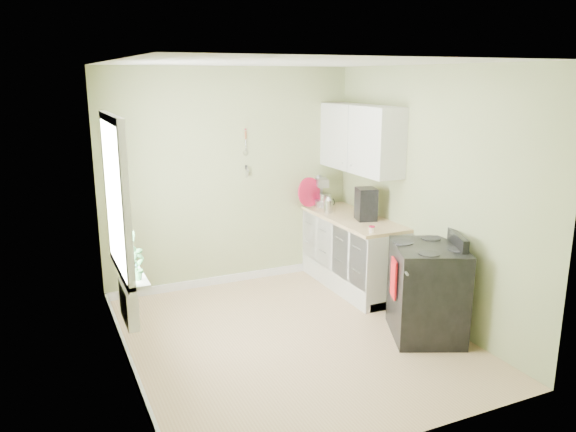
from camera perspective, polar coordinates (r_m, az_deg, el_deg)
name	(u,v)px	position (r m, az deg, el deg)	size (l,w,h in m)	color
floor	(292,339)	(5.82, 0.41, -12.43)	(3.20, 3.60, 0.02)	tan
ceiling	(293,61)	(5.21, 0.47, 15.42)	(3.20, 3.60, 0.02)	white
wall_back	(230,178)	(7.00, -5.87, 3.82)	(3.20, 0.02, 2.70)	tan
wall_left	(119,227)	(4.91, -16.82, -1.12)	(0.02, 3.60, 2.70)	tan
wall_right	(428,195)	(6.20, 14.06, 2.13)	(0.02, 3.60, 2.70)	tan
base_cabinets	(353,254)	(7.05, 6.57, -3.81)	(0.60, 1.60, 0.87)	white
countertop	(353,218)	(6.92, 6.61, -0.23)	(0.64, 1.60, 0.04)	#DFBD88
upper_cabinets	(360,138)	(6.90, 7.37, 7.82)	(0.35, 1.40, 0.80)	white
window	(115,197)	(5.16, -17.17, 1.85)	(0.06, 1.14, 1.44)	white
window_sill	(129,268)	(5.35, -15.87, -5.11)	(0.18, 1.14, 0.04)	white
radiator	(129,304)	(5.41, -15.87, -8.61)	(0.12, 0.50, 0.35)	white
wall_utensils	(246,161)	(7.01, -4.28, 5.64)	(0.02, 0.14, 0.58)	#DFBD88
stove	(427,290)	(5.87, 13.97, -7.36)	(0.97, 0.98, 1.08)	black
stand_mixer	(322,193)	(7.45, 3.45, 2.39)	(0.29, 0.37, 0.41)	#B2B2B7
kettle	(328,205)	(7.07, 4.11, 1.16)	(0.20, 0.12, 0.21)	silver
coffee_maker	(366,205)	(6.74, 7.91, 1.12)	(0.28, 0.29, 0.39)	black
red_tray	(309,192)	(7.37, 2.16, 2.45)	(0.39, 0.39, 0.02)	#B31336
jar	(372,229)	(6.24, 8.51, -1.33)	(0.07, 0.07, 0.07)	beige
plant_a	(136,263)	(4.92, -15.14, -4.62)	(0.16, 0.11, 0.31)	#337038
plant_b	(128,248)	(5.33, -15.96, -3.11)	(0.18, 0.15, 0.33)	#337038
plant_c	(122,240)	(5.64, -16.48, -2.36)	(0.17, 0.17, 0.30)	#337038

